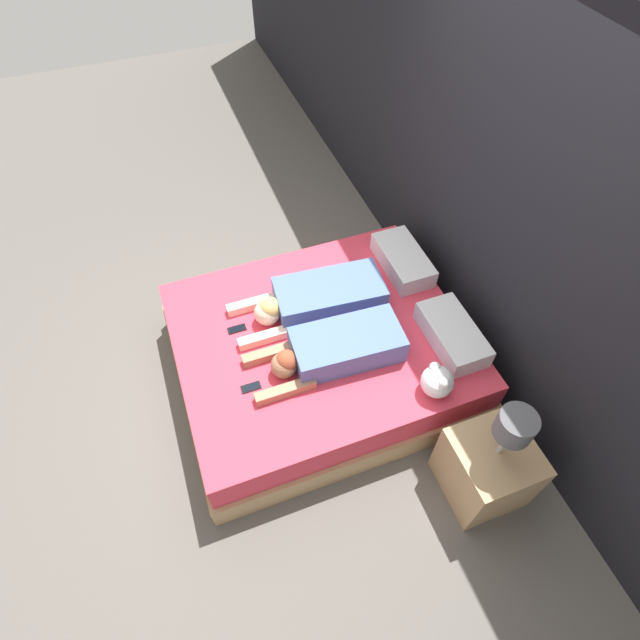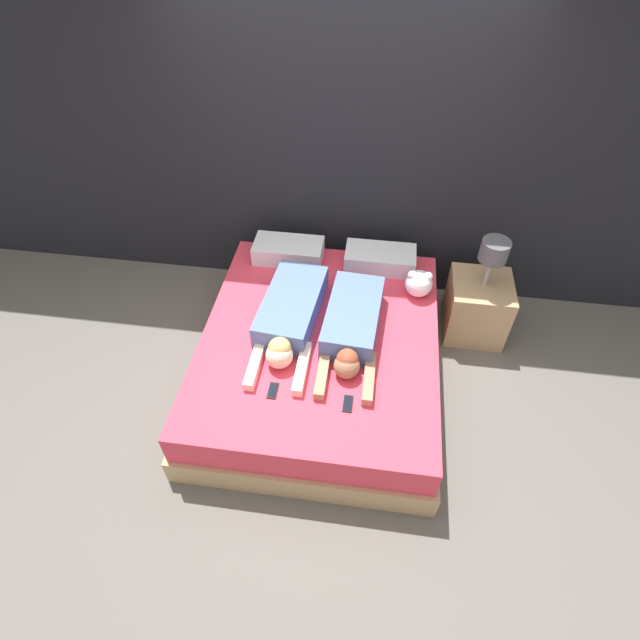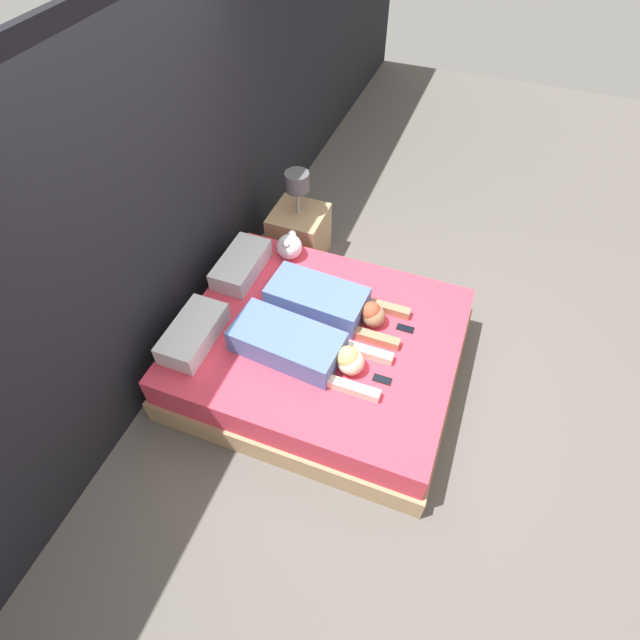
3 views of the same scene
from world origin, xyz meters
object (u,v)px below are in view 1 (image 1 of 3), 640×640
cell_phone_left (237,329)px  plush_toy (437,381)px  bed (320,352)px  person_right (335,349)px  cell_phone_right (251,387)px  nightstand (488,466)px  pillow_head_left (403,260)px  person_left (317,298)px  pillow_head_right (452,334)px

cell_phone_left → plush_toy: plush_toy is taller
bed → person_right: size_ratio=1.94×
bed → cell_phone_right: (0.26, -0.59, 0.25)m
cell_phone_right → nightstand: 1.60m
bed → cell_phone_right: cell_phone_right is taller
cell_phone_right → pillow_head_left: bearing=114.6°
cell_phone_left → person_left: bearing=89.8°
cell_phone_right → nightstand: size_ratio=0.14×
person_left → plush_toy: plush_toy is taller
cell_phone_left → person_right: bearing=50.8°
cell_phone_right → cell_phone_left: bearing=176.1°
pillow_head_left → plush_toy: bearing=-15.2°
person_right → cell_phone_left: size_ratio=8.25×
person_right → nightstand: size_ratio=1.14×
person_left → nightstand: bearing=22.8°
cell_phone_left → nightstand: size_ratio=0.14×
pillow_head_right → cell_phone_right: size_ratio=4.43×
bed → cell_phone_left: cell_phone_left is taller
person_right → plush_toy: size_ratio=4.79×
cell_phone_right → plush_toy: plush_toy is taller
pillow_head_left → pillow_head_right: size_ratio=1.00×
bed → person_right: bearing=5.9°
pillow_head_left → person_right: (0.62, -0.81, 0.02)m
pillow_head_left → pillow_head_right: (0.77, 0.00, 0.00)m
pillow_head_right → plush_toy: size_ratio=2.57×
pillow_head_left → cell_phone_left: pillow_head_left is taller
bed → pillow_head_left: size_ratio=3.61×
pillow_head_right → nightstand: nightstand is taller
person_right → nightstand: (1.00, 0.65, -0.28)m
pillow_head_right → nightstand: 0.90m
bed → plush_toy: bearing=37.6°
plush_toy → nightstand: bearing=14.6°
bed → cell_phone_left: (-0.24, -0.55, 0.25)m
person_left → cell_phone_right: (0.50, -0.65, -0.09)m
bed → person_left: (-0.24, 0.06, 0.34)m
cell_phone_right → plush_toy: size_ratio=0.58×
cell_phone_left → pillow_head_left: bearing=96.1°
bed → cell_phone_left: size_ratio=16.00×
person_left → pillow_head_right: bearing=51.2°
pillow_head_right → person_left: size_ratio=0.51×
cell_phone_left → cell_phone_right: 0.50m
cell_phone_left → plush_toy: size_ratio=0.58×
cell_phone_left → nightstand: 1.92m
pillow_head_right → pillow_head_left: bearing=180.0°
nightstand → pillow_head_left: bearing=174.4°
person_right → cell_phone_right: size_ratio=8.25×
person_left → plush_toy: bearing=27.0°
person_right → nightstand: bearing=33.2°
person_right → plush_toy: bearing=47.5°
cell_phone_right → bed: bearing=114.3°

